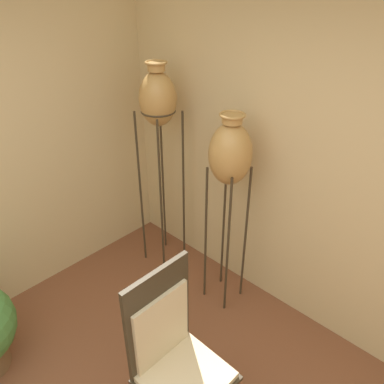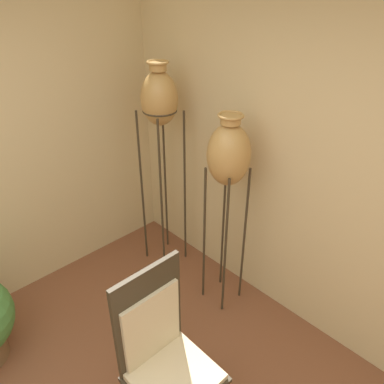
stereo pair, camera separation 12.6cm
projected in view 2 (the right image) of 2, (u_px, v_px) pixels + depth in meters
name	position (u px, v px, depth m)	size (l,w,h in m)	color
wall_right	(333.00, 177.00, 2.53)	(0.06, 7.99, 2.70)	#D1B784
vase_stand_tall	(160.00, 103.00, 3.07)	(0.31, 0.31, 1.95)	#382D1E
vase_stand_medium	(229.00, 158.00, 2.72)	(0.32, 0.32, 1.71)	#382D1E
chair	(163.00, 351.00, 2.18)	(0.49, 0.47, 1.18)	#382D1E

